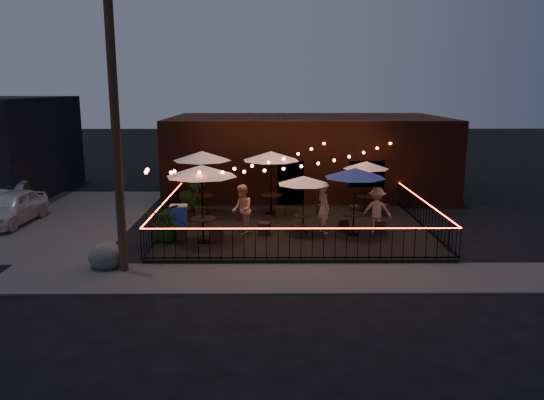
{
  "coord_description": "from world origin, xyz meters",
  "views": [
    {
      "loc": [
        -1.02,
        -17.91,
        5.45
      ],
      "look_at": [
        -0.88,
        1.74,
        1.29
      ],
      "focal_mm": 35.0,
      "sensor_mm": 36.0,
      "label": 1
    }
  ],
  "objects_px": {
    "utility_pole": "(116,140)",
    "cafe_table_0": "(201,172)",
    "cafe_table_3": "(271,157)",
    "cafe_table_5": "(366,166)",
    "cafe_table_1": "(202,157)",
    "boulder": "(107,256)",
    "cafe_table_4": "(355,174)",
    "cafe_table_2": "(304,181)",
    "cooler": "(179,216)"
  },
  "relations": [
    {
      "from": "utility_pole",
      "to": "cafe_table_0",
      "type": "height_order",
      "value": "utility_pole"
    },
    {
      "from": "cafe_table_3",
      "to": "cafe_table_5",
      "type": "bearing_deg",
      "value": 6.4
    },
    {
      "from": "cafe_table_3",
      "to": "cafe_table_5",
      "type": "xyz_separation_m",
      "value": [
        4.12,
        0.46,
        -0.45
      ]
    },
    {
      "from": "cafe_table_1",
      "to": "boulder",
      "type": "height_order",
      "value": "cafe_table_1"
    },
    {
      "from": "cafe_table_4",
      "to": "cafe_table_2",
      "type": "bearing_deg",
      "value": 171.34
    },
    {
      "from": "utility_pole",
      "to": "boulder",
      "type": "xyz_separation_m",
      "value": [
        -0.59,
        0.27,
        -3.61
      ]
    },
    {
      "from": "cafe_table_2",
      "to": "cafe_table_4",
      "type": "distance_m",
      "value": 1.89
    },
    {
      "from": "cooler",
      "to": "cafe_table_3",
      "type": "bearing_deg",
      "value": 29.78
    },
    {
      "from": "cafe_table_4",
      "to": "utility_pole",
      "type": "bearing_deg",
      "value": -154.62
    },
    {
      "from": "cafe_table_1",
      "to": "cafe_table_4",
      "type": "relative_size",
      "value": 0.91
    },
    {
      "from": "utility_pole",
      "to": "cafe_table_2",
      "type": "distance_m",
      "value": 7.11
    },
    {
      "from": "utility_pole",
      "to": "cafe_table_4",
      "type": "relative_size",
      "value": 2.69
    },
    {
      "from": "cafe_table_2",
      "to": "cafe_table_3",
      "type": "distance_m",
      "value": 3.34
    },
    {
      "from": "utility_pole",
      "to": "cooler",
      "type": "height_order",
      "value": "utility_pole"
    },
    {
      "from": "cafe_table_4",
      "to": "cafe_table_5",
      "type": "distance_m",
      "value": 4.0
    },
    {
      "from": "cafe_table_1",
      "to": "cafe_table_2",
      "type": "xyz_separation_m",
      "value": [
        4.07,
        -2.98,
        -0.52
      ]
    },
    {
      "from": "cafe_table_4",
      "to": "cooler",
      "type": "distance_m",
      "value": 6.96
    },
    {
      "from": "cafe_table_1",
      "to": "boulder",
      "type": "xyz_separation_m",
      "value": [
        -2.19,
        -6.56,
        -2.24
      ]
    },
    {
      "from": "cafe_table_0",
      "to": "cooler",
      "type": "bearing_deg",
      "value": 119.83
    },
    {
      "from": "boulder",
      "to": "cafe_table_4",
      "type": "bearing_deg",
      "value": 22.14
    },
    {
      "from": "boulder",
      "to": "cafe_table_1",
      "type": "bearing_deg",
      "value": 71.52
    },
    {
      "from": "utility_pole",
      "to": "cafe_table_0",
      "type": "relative_size",
      "value": 2.91
    },
    {
      "from": "cafe_table_1",
      "to": "cafe_table_2",
      "type": "height_order",
      "value": "cafe_table_1"
    },
    {
      "from": "cafe_table_3",
      "to": "boulder",
      "type": "xyz_separation_m",
      "value": [
        -5.09,
        -6.67,
        -2.22
      ]
    },
    {
      "from": "cafe_table_2",
      "to": "boulder",
      "type": "height_order",
      "value": "cafe_table_2"
    },
    {
      "from": "cooler",
      "to": "boulder",
      "type": "height_order",
      "value": "cooler"
    },
    {
      "from": "cafe_table_0",
      "to": "cafe_table_1",
      "type": "xyz_separation_m",
      "value": [
        -0.49,
        4.18,
        -0.01
      ]
    },
    {
      "from": "cafe_table_0",
      "to": "cafe_table_3",
      "type": "xyz_separation_m",
      "value": [
        2.41,
        4.29,
        -0.04
      ]
    },
    {
      "from": "utility_pole",
      "to": "cafe_table_3",
      "type": "bearing_deg",
      "value": 57.03
    },
    {
      "from": "utility_pole",
      "to": "cafe_table_5",
      "type": "bearing_deg",
      "value": 40.64
    },
    {
      "from": "cafe_table_4",
      "to": "cooler",
      "type": "height_order",
      "value": "cafe_table_4"
    },
    {
      "from": "cafe_table_0",
      "to": "boulder",
      "type": "bearing_deg",
      "value": -138.44
    },
    {
      "from": "cafe_table_2",
      "to": "cafe_table_4",
      "type": "bearing_deg",
      "value": -8.66
    },
    {
      "from": "cafe_table_0",
      "to": "boulder",
      "type": "xyz_separation_m",
      "value": [
        -2.68,
        -2.38,
        -2.25
      ]
    },
    {
      "from": "utility_pole",
      "to": "cooler",
      "type": "distance_m",
      "value": 5.89
    },
    {
      "from": "cafe_table_4",
      "to": "cooler",
      "type": "xyz_separation_m",
      "value": [
        -6.61,
        1.15,
        -1.83
      ]
    },
    {
      "from": "cooler",
      "to": "utility_pole",
      "type": "bearing_deg",
      "value": -102.69
    },
    {
      "from": "cafe_table_4",
      "to": "cafe_table_5",
      "type": "height_order",
      "value": "cafe_table_4"
    },
    {
      "from": "cafe_table_0",
      "to": "cafe_table_4",
      "type": "bearing_deg",
      "value": 9.64
    },
    {
      "from": "utility_pole",
      "to": "cafe_table_3",
      "type": "height_order",
      "value": "utility_pole"
    },
    {
      "from": "cafe_table_1",
      "to": "cafe_table_4",
      "type": "height_order",
      "value": "cafe_table_1"
    },
    {
      "from": "utility_pole",
      "to": "cafe_table_5",
      "type": "relative_size",
      "value": 3.64
    },
    {
      "from": "boulder",
      "to": "cafe_table_2",
      "type": "bearing_deg",
      "value": 29.72
    },
    {
      "from": "cafe_table_2",
      "to": "cooler",
      "type": "bearing_deg",
      "value": 169.66
    },
    {
      "from": "cafe_table_0",
      "to": "cafe_table_5",
      "type": "xyz_separation_m",
      "value": [
        6.53,
        4.76,
        -0.49
      ]
    },
    {
      "from": "cafe_table_0",
      "to": "cafe_table_1",
      "type": "relative_size",
      "value": 1.01
    },
    {
      "from": "utility_pole",
      "to": "cafe_table_4",
      "type": "bearing_deg",
      "value": 25.38
    },
    {
      "from": "utility_pole",
      "to": "cafe_table_4",
      "type": "height_order",
      "value": "utility_pole"
    },
    {
      "from": "cafe_table_0",
      "to": "cooler",
      "type": "relative_size",
      "value": 3.16
    },
    {
      "from": "utility_pole",
      "to": "cafe_table_1",
      "type": "xyz_separation_m",
      "value": [
        1.6,
        6.83,
        -1.37
      ]
    }
  ]
}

